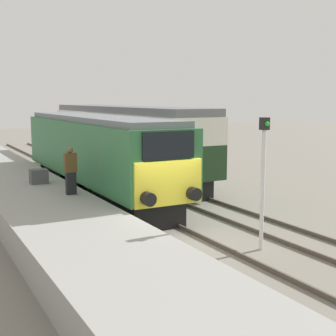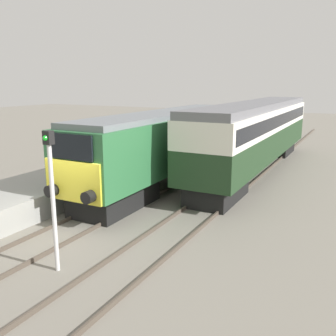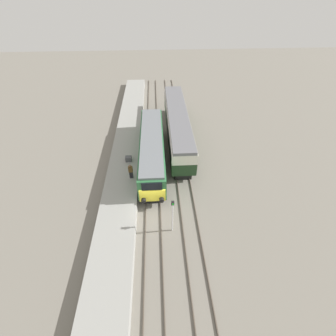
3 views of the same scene
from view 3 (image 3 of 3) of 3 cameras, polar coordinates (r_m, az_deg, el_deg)
name	(u,v)px [view 3 (image 3 of 3)]	position (r m, az deg, el deg)	size (l,w,h in m)	color
ground_plane	(153,212)	(22.31, -3.77, -11.18)	(120.00, 120.00, 0.00)	slate
platform_left	(126,158)	(27.89, -10.71, 2.46)	(3.50, 50.00, 0.98)	gray
rails_near_track	(153,177)	(25.62, -3.85, -2.18)	(1.51, 60.00, 0.14)	#4C4238
rails_far_track	(183,175)	(25.75, 3.74, -1.89)	(1.50, 60.00, 0.14)	#4C4238
locomotive	(152,149)	(26.27, -4.07, 4.86)	(2.70, 14.31, 3.74)	black
passenger_carriage	(177,123)	(30.39, 2.42, 11.25)	(2.75, 17.22, 4.07)	black
person_on_platform	(131,171)	(23.86, -9.43, -0.85)	(0.44, 0.26, 1.77)	black
signal_post	(172,214)	(19.19, 1.14, -11.63)	(0.24, 0.28, 3.96)	silver
luggage_crate	(129,159)	(26.46, -9.98, 2.32)	(0.70, 0.56, 0.60)	#4C4C51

